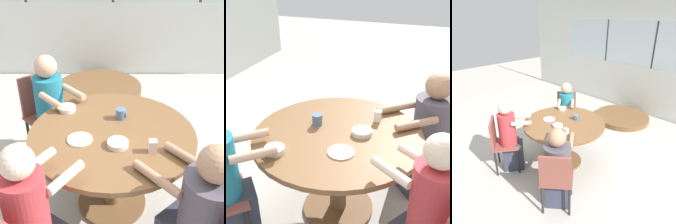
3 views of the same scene
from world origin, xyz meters
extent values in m
plane|color=#B2ADA3|center=(0.00, 0.00, 0.00)|extent=(16.00, 16.00, 0.00)
cylinder|color=brown|center=(0.00, 0.00, 0.74)|extent=(1.30, 1.30, 0.04)
cylinder|color=brown|center=(0.00, 0.00, 0.36)|extent=(0.14, 0.14, 0.72)
cylinder|color=brown|center=(0.00, 0.00, 0.01)|extent=(0.60, 0.60, 0.03)
cube|color=brown|center=(-0.64, 0.68, 0.46)|extent=(0.57, 0.57, 0.03)
cube|color=brown|center=(-0.76, 0.81, 0.68)|extent=(0.30, 0.29, 0.42)
cylinder|color=black|center=(-0.40, 0.67, 0.22)|extent=(0.03, 0.03, 0.44)
cylinder|color=black|center=(-0.64, 0.44, 0.22)|extent=(0.03, 0.03, 0.44)
cylinder|color=black|center=(-0.63, 0.92, 0.22)|extent=(0.03, 0.03, 0.44)
cylinder|color=black|center=(-0.88, 0.68, 0.22)|extent=(0.03, 0.03, 0.44)
cylinder|color=#4C4751|center=(0.58, -0.67, 0.69)|extent=(0.34, 0.34, 0.43)
sphere|color=#A37A5B|center=(0.58, -0.67, 1.01)|extent=(0.22, 0.22, 0.22)
cylinder|color=#A37A5B|center=(0.28, -0.56, 0.80)|extent=(0.29, 0.32, 0.06)
cylinder|color=#A37A5B|center=(0.51, -0.36, 0.80)|extent=(0.29, 0.32, 0.06)
cube|color=#333847|center=(-0.57, 0.61, 0.23)|extent=(0.41, 0.41, 0.47)
cylinder|color=#1E7089|center=(-0.61, 0.65, 0.70)|extent=(0.28, 0.28, 0.46)
sphere|color=tan|center=(-0.61, 0.65, 1.04)|extent=(0.21, 0.21, 0.21)
cylinder|color=tan|center=(-0.36, 0.56, 0.82)|extent=(0.25, 0.26, 0.06)
cylinder|color=tan|center=(-0.54, 0.39, 0.82)|extent=(0.25, 0.26, 0.06)
cylinder|color=#B23338|center=(-0.49, -0.74, 0.72)|extent=(0.26, 0.26, 0.51)
sphere|color=beige|center=(-0.49, -0.74, 1.08)|extent=(0.20, 0.20, 0.20)
cylinder|color=beige|center=(-0.47, -0.49, 0.86)|extent=(0.21, 0.28, 0.06)
cylinder|color=beige|center=(-0.27, -0.62, 0.86)|extent=(0.21, 0.28, 0.06)
cylinder|color=slate|center=(0.07, 0.20, 0.80)|extent=(0.08, 0.08, 0.09)
torus|color=slate|center=(0.11, 0.20, 0.80)|extent=(0.01, 0.06, 0.06)
cube|color=silver|center=(0.29, -0.24, 0.81)|extent=(0.06, 0.06, 0.09)
cylinder|color=silver|center=(-0.39, 0.33, 0.78)|extent=(0.14, 0.14, 0.04)
cylinder|color=silver|center=(0.04, -0.18, 0.78)|extent=(0.15, 0.15, 0.04)
cylinder|color=beige|center=(-0.24, -0.11, 0.77)|extent=(0.19, 0.19, 0.01)
cylinder|color=brown|center=(-0.21, 2.12, 0.01)|extent=(1.25, 1.25, 0.03)
cylinder|color=brown|center=(-0.21, 2.12, 0.04)|extent=(1.26, 1.26, 0.03)
cylinder|color=brown|center=(-0.21, 2.12, 0.07)|extent=(1.25, 1.25, 0.03)
cylinder|color=brown|center=(-0.21, 2.12, 0.10)|extent=(1.26, 1.26, 0.03)
camera|label=1|loc=(0.01, -2.00, 2.13)|focal=50.00mm
camera|label=2|loc=(-1.93, -0.68, 1.99)|focal=50.00mm
camera|label=3|loc=(2.23, -2.15, 2.36)|focal=35.00mm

